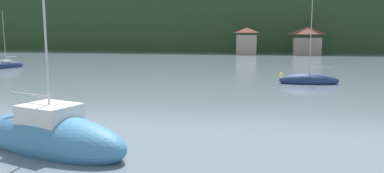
{
  "coord_description": "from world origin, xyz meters",
  "views": [
    {
      "loc": [
        3.85,
        28.15,
        5.04
      ],
      "look_at": [
        0.0,
        48.27,
        2.05
      ],
      "focal_mm": 34.97,
      "sensor_mm": 36.0,
      "label": 1
    }
  ],
  "objects_px": {
    "mooring_buoy_near": "(281,75)",
    "sailboat_far_6": "(309,80)",
    "shore_building_west": "(247,41)",
    "sailboat_mid_1": "(51,137)",
    "shore_building_westcentral": "(307,41)",
    "sailboat_far_0": "(6,66)"
  },
  "relations": [
    {
      "from": "mooring_buoy_near",
      "to": "shore_building_west",
      "type": "bearing_deg",
      "value": 98.27
    },
    {
      "from": "sailboat_mid_1",
      "to": "sailboat_far_6",
      "type": "bearing_deg",
      "value": 77.98
    },
    {
      "from": "sailboat_mid_1",
      "to": "sailboat_far_6",
      "type": "distance_m",
      "value": 27.3
    },
    {
      "from": "shore_building_westcentral",
      "to": "sailboat_far_0",
      "type": "relative_size",
      "value": 0.75
    },
    {
      "from": "sailboat_mid_1",
      "to": "sailboat_far_6",
      "type": "xyz_separation_m",
      "value": [
        13.35,
        23.81,
        -0.26
      ]
    },
    {
      "from": "sailboat_far_0",
      "to": "sailboat_mid_1",
      "type": "relative_size",
      "value": 0.7
    },
    {
      "from": "shore_building_west",
      "to": "sailboat_mid_1",
      "type": "bearing_deg",
      "value": -93.99
    },
    {
      "from": "shore_building_westcentral",
      "to": "sailboat_far_0",
      "type": "bearing_deg",
      "value": -138.19
    },
    {
      "from": "mooring_buoy_near",
      "to": "sailboat_far_6",
      "type": "bearing_deg",
      "value": -72.4
    },
    {
      "from": "shore_building_westcentral",
      "to": "sailboat_far_0",
      "type": "height_order",
      "value": "sailboat_far_0"
    },
    {
      "from": "shore_building_west",
      "to": "sailboat_far_0",
      "type": "relative_size",
      "value": 0.72
    },
    {
      "from": "shore_building_westcentral",
      "to": "sailboat_far_6",
      "type": "xyz_separation_m",
      "value": [
        -4.96,
        -49.27,
        -2.73
      ]
    },
    {
      "from": "shore_building_west",
      "to": "sailboat_far_0",
      "type": "height_order",
      "value": "sailboat_far_0"
    },
    {
      "from": "sailboat_far_0",
      "to": "mooring_buoy_near",
      "type": "height_order",
      "value": "sailboat_far_0"
    },
    {
      "from": "sailboat_mid_1",
      "to": "shore_building_westcentral",
      "type": "bearing_deg",
      "value": 93.18
    },
    {
      "from": "shore_building_westcentral",
      "to": "sailboat_mid_1",
      "type": "distance_m",
      "value": 75.37
    },
    {
      "from": "sailboat_far_0",
      "to": "sailboat_mid_1",
      "type": "xyz_separation_m",
      "value": [
        26.87,
        -32.66,
        0.24
      ]
    },
    {
      "from": "mooring_buoy_near",
      "to": "sailboat_mid_1",
      "type": "bearing_deg",
      "value": -109.47
    },
    {
      "from": "shore_building_west",
      "to": "sailboat_far_6",
      "type": "distance_m",
      "value": 49.24
    },
    {
      "from": "shore_building_west",
      "to": "mooring_buoy_near",
      "type": "xyz_separation_m",
      "value": [
        5.98,
        -41.12,
        -2.93
      ]
    },
    {
      "from": "shore_building_west",
      "to": "sailboat_far_0",
      "type": "distance_m",
      "value": 50.93
    },
    {
      "from": "shore_building_westcentral",
      "to": "sailboat_mid_1",
      "type": "relative_size",
      "value": 0.52
    }
  ]
}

